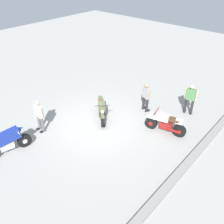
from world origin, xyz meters
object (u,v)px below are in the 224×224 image
object	(u,v)px
motorcycle_blue_sportbike	(7,141)
person_in_white_shirt	(39,114)
motorcycle_olive_vintage	(102,110)
person_in_green_shirt	(190,97)
person_in_gray_shirt	(146,96)
motorcycle_cream_vintage	(166,124)

from	to	relation	value
motorcycle_blue_sportbike	person_in_white_shirt	world-z (taller)	person_in_white_shirt
motorcycle_olive_vintage	person_in_green_shirt	xyz separation A→B (m)	(-3.32, 3.06, 0.46)
person_in_green_shirt	person_in_gray_shirt	bearing A→B (deg)	112.62
person_in_gray_shirt	person_in_green_shirt	bearing A→B (deg)	-34.40
motorcycle_blue_sportbike	person_in_gray_shirt	size ratio (longest dim) A/B	1.23
motorcycle_cream_vintage	person_in_gray_shirt	world-z (taller)	person_in_gray_shirt
motorcycle_blue_sportbike	motorcycle_cream_vintage	world-z (taller)	motorcycle_blue_sportbike
motorcycle_olive_vintage	person_in_green_shirt	bearing A→B (deg)	89.65
motorcycle_cream_vintage	motorcycle_olive_vintage	xyz separation A→B (m)	(1.11, -3.01, 0.00)
person_in_white_shirt	person_in_green_shirt	xyz separation A→B (m)	(-5.93, 4.51, 0.05)
motorcycle_blue_sportbike	motorcycle_cream_vintage	bearing A→B (deg)	-24.46
person_in_white_shirt	person_in_gray_shirt	xyz separation A→B (m)	(-4.68, 2.66, -0.01)
motorcycle_cream_vintage	person_in_white_shirt	world-z (taller)	person_in_white_shirt
motorcycle_blue_sportbike	person_in_white_shirt	size ratio (longest dim) A/B	1.22
person_in_gray_shirt	motorcycle_blue_sportbike	bearing A→B (deg)	-178.62
motorcycle_blue_sportbike	motorcycle_olive_vintage	distance (m)	4.56
person_in_white_shirt	person_in_green_shirt	size ratio (longest dim) A/B	0.95
motorcycle_cream_vintage	person_in_green_shirt	world-z (taller)	person_in_green_shirt
motorcycle_cream_vintage	person_in_green_shirt	xyz separation A→B (m)	(-2.20, 0.05, 0.46)
motorcycle_cream_vintage	person_in_white_shirt	xyz separation A→B (m)	(3.72, -4.46, 0.41)
motorcycle_blue_sportbike	person_in_white_shirt	bearing A→B (deg)	21.30
motorcycle_olive_vintage	person_in_gray_shirt	xyz separation A→B (m)	(-2.07, 1.21, 0.40)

